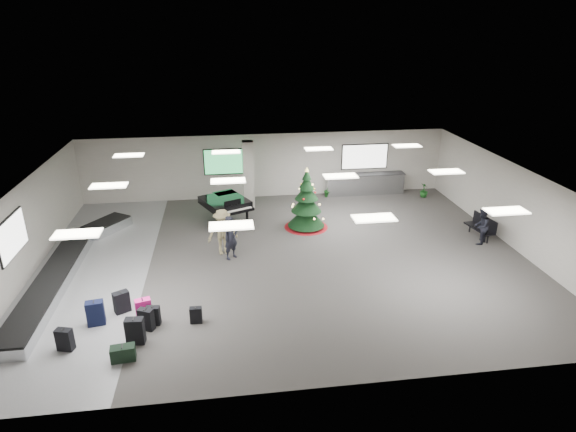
{
  "coord_description": "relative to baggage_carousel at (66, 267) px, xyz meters",
  "views": [
    {
      "loc": [
        -2.11,
        -16.07,
        8.28
      ],
      "look_at": [
        0.24,
        1.0,
        1.29
      ],
      "focal_mm": 30.0,
      "sensor_mm": 36.0,
      "label": 1
    }
  ],
  "objects": [
    {
      "name": "suitcase_8",
      "position": [
        2.42,
        -2.83,
        0.13
      ],
      "size": [
        0.53,
        0.46,
        0.71
      ],
      "rotation": [
        0.0,
        0.0,
        0.52
      ],
      "color": "black",
      "rests_on": "ground"
    },
    {
      "name": "bench",
      "position": [
        16.07,
        0.83,
        0.3
      ],
      "size": [
        0.7,
        1.5,
        0.92
      ],
      "rotation": [
        0.0,
        0.0,
        0.15
      ],
      "color": "black",
      "rests_on": "ground"
    },
    {
      "name": "pink_suitcase",
      "position": [
        3.15,
        -3.39,
        0.14
      ],
      "size": [
        0.51,
        0.37,
        0.73
      ],
      "rotation": [
        0.0,
        0.0,
        0.29
      ],
      "color": "#F11F8A",
      "rests_on": "ground"
    },
    {
      "name": "christmas_tree",
      "position": [
        9.12,
        2.87,
        0.71
      ],
      "size": [
        1.89,
        1.89,
        2.7
      ],
      "color": "maroon",
      "rests_on": "ground"
    },
    {
      "name": "suitcase_5",
      "position": [
        1.23,
        -4.52,
        0.11
      ],
      "size": [
        0.48,
        0.34,
        0.66
      ],
      "rotation": [
        0.0,
        0.0,
        -0.27
      ],
      "color": "black",
      "rests_on": "ground"
    },
    {
      "name": "room_envelope",
      "position": [
        7.46,
        0.75,
        2.12
      ],
      "size": [
        18.02,
        14.02,
        3.21
      ],
      "color": "#AEA99F",
      "rests_on": "ground"
    },
    {
      "name": "green_duffel",
      "position": [
        2.85,
        -5.18,
        -0.0
      ],
      "size": [
        0.66,
        0.39,
        0.44
      ],
      "rotation": [
        0.0,
        0.0,
        0.12
      ],
      "color": "black",
      "rests_on": "ground"
    },
    {
      "name": "baggage_carousel",
      "position": [
        0.0,
        0.0,
        0.0
      ],
      "size": [
        2.28,
        9.71,
        0.43
      ],
      "color": "silver",
      "rests_on": "ground"
    },
    {
      "name": "ground",
      "position": [
        7.84,
        0.08,
        -0.21
      ],
      "size": [
        18.0,
        18.0,
        0.0
      ],
      "primitive_type": "plane",
      "color": "#3B3836",
      "rests_on": "ground"
    },
    {
      "name": "traveler_bench",
      "position": [
        15.7,
        0.29,
        0.54
      ],
      "size": [
        0.92,
        0.92,
        1.51
      ],
      "primitive_type": "imported",
      "rotation": [
        0.0,
        0.0,
        3.92
      ],
      "color": "black",
      "rests_on": "ground"
    },
    {
      "name": "traveler_a",
      "position": [
        5.84,
        0.34,
        0.63
      ],
      "size": [
        0.73,
        0.71,
        1.69
      ],
      "primitive_type": "imported",
      "rotation": [
        0.0,
        0.0,
        0.7
      ],
      "color": "black",
      "rests_on": "ground"
    },
    {
      "name": "potted_plant_left",
      "position": [
        10.86,
        6.58,
        0.15
      ],
      "size": [
        0.48,
        0.5,
        0.72
      ],
      "primitive_type": "imported",
      "rotation": [
        0.0,
        0.0,
        1.02
      ],
      "color": "#123A12",
      "rests_on": "ground"
    },
    {
      "name": "suitcase_3",
      "position": [
        3.45,
        -3.64,
        0.08
      ],
      "size": [
        0.42,
        0.26,
        0.61
      ],
      "rotation": [
        0.0,
        0.0,
        -0.11
      ],
      "color": "black",
      "rests_on": "ground"
    },
    {
      "name": "traveler_b",
      "position": [
        5.54,
        0.81,
        0.68
      ],
      "size": [
        1.29,
        0.94,
        1.79
      ],
      "primitive_type": "imported",
      "rotation": [
        0.0,
        0.0,
        0.26
      ],
      "color": "#94865B",
      "rests_on": "ground"
    },
    {
      "name": "grand_piano",
      "position": [
        5.71,
        3.9,
        0.68
      ],
      "size": [
        2.44,
        2.7,
        1.26
      ],
      "rotation": [
        0.0,
        0.0,
        0.43
      ],
      "color": "black",
      "rests_on": "ground"
    },
    {
      "name": "navy_suitcase",
      "position": [
        1.79,
        -3.41,
        0.17
      ],
      "size": [
        0.54,
        0.37,
        0.78
      ],
      "rotation": [
        0.0,
        0.0,
        0.16
      ],
      "color": "black",
      "rests_on": "ground"
    },
    {
      "name": "suitcase_0",
      "position": [
        3.07,
        -4.47,
        0.17
      ],
      "size": [
        0.52,
        0.31,
        0.79
      ],
      "rotation": [
        0.0,
        0.0,
        -0.08
      ],
      "color": "black",
      "rests_on": "ground"
    },
    {
      "name": "service_counter",
      "position": [
        12.84,
        6.73,
        0.33
      ],
      "size": [
        4.05,
        0.65,
        1.08
      ],
      "color": "silver",
      "rests_on": "ground"
    },
    {
      "name": "suitcase_7",
      "position": [
        4.68,
        -3.72,
        0.04
      ],
      "size": [
        0.36,
        0.2,
        0.53
      ],
      "rotation": [
        0.0,
        0.0,
        -0.04
      ],
      "color": "black",
      "rests_on": "ground"
    },
    {
      "name": "suitcase_1",
      "position": [
        3.28,
        -3.86,
        0.12
      ],
      "size": [
        0.48,
        0.38,
        0.69
      ],
      "rotation": [
        0.0,
        0.0,
        -0.41
      ],
      "color": "black",
      "rests_on": "ground"
    },
    {
      "name": "potted_plant_right",
      "position": [
        15.68,
        5.85,
        0.15
      ],
      "size": [
        0.49,
        0.49,
        0.72
      ],
      "primitive_type": "imported",
      "rotation": [
        0.0,
        0.0,
        1.81
      ],
      "color": "#123A12",
      "rests_on": "ground"
    }
  ]
}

